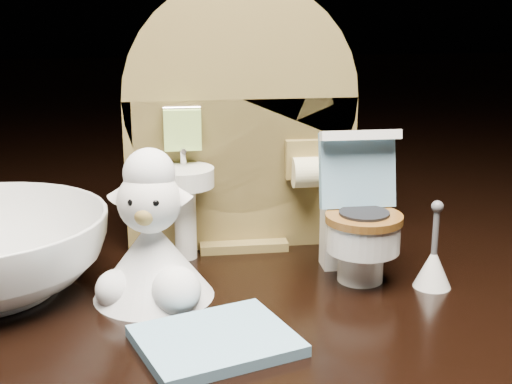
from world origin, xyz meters
TOP-DOWN VIEW (x-y plane):
  - backdrop_panel at (-0.00, 0.06)m, footprint 0.13×0.05m
  - toy_toilet at (0.05, 0.01)m, footprint 0.04×0.05m
  - bath_mat at (-0.03, -0.06)m, footprint 0.08×0.07m
  - toilet_brush at (0.09, -0.01)m, footprint 0.02×0.02m
  - plush_lamb at (-0.05, -0.00)m, footprint 0.06×0.06m

SIDE VIEW (x-z plane):
  - bath_mat at x=-0.03m, z-range 0.00..0.00m
  - toilet_brush at x=0.09m, z-range -0.01..0.03m
  - plush_lamb at x=-0.05m, z-range -0.01..0.06m
  - toy_toilet at x=0.05m, z-range -0.01..0.07m
  - backdrop_panel at x=0.00m, z-range -0.01..0.14m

